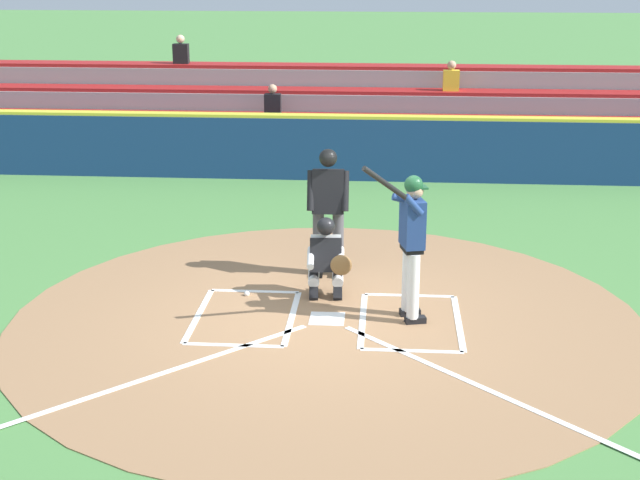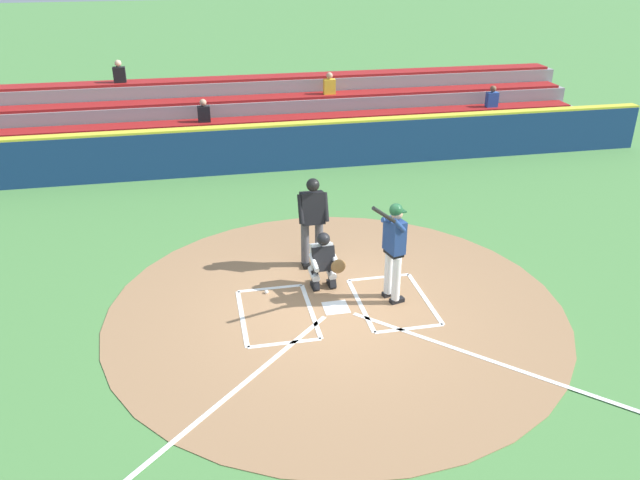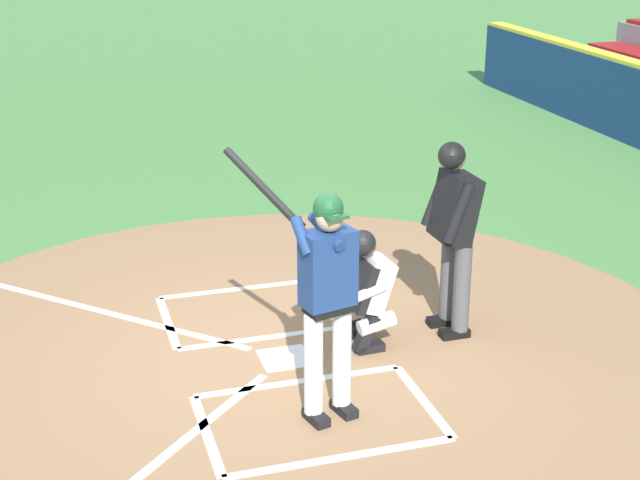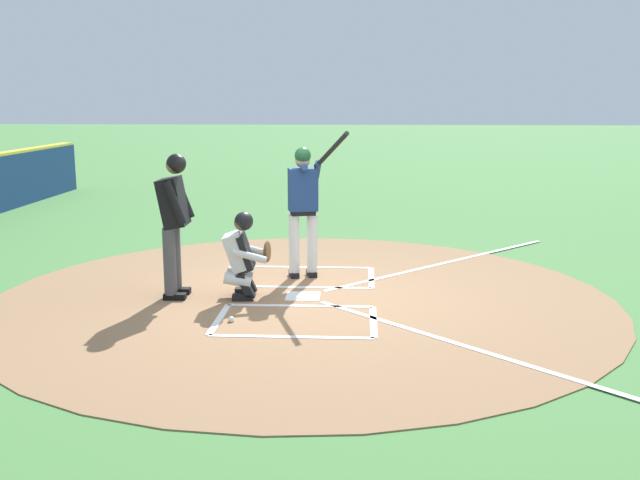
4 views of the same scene
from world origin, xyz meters
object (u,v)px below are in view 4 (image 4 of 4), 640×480
Objects in this scene: plate_umpire at (174,216)px; baseball at (231,320)px; batter at (304,202)px; catcher at (243,253)px.

baseball is (1.04, 0.90, -1.04)m from plate_umpire.
batter is 1.39m from catcher.
batter is 1.88× the size of catcher.
catcher reaches higher than baseball.
batter reaches higher than baseball.
batter is 2.51m from baseball.
catcher is 1.21m from baseball.
plate_umpire is 1.72m from baseball.
catcher is 15.27× the size of baseball.
plate_umpire reaches higher than catcher.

